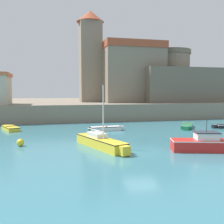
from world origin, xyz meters
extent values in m
plane|color=teal|center=(0.00, 0.00, 0.00)|extent=(200.00, 200.00, 0.00)
cube|color=gray|center=(0.00, 38.83, 1.29)|extent=(120.00, 40.00, 2.57)
cube|color=yellow|center=(-2.66, 2.26, 0.38)|extent=(3.19, 6.13, 0.77)
cube|color=yellow|center=(-1.57, -0.86, 0.38)|extent=(0.85, 0.77, 0.65)
cube|color=black|center=(-2.66, 2.26, 0.73)|extent=(3.23, 6.19, 0.07)
cylinder|color=silver|center=(-2.51, 1.83, 2.87)|extent=(0.10, 0.10, 4.21)
cylinder|color=silver|center=(-2.91, 2.98, 1.32)|extent=(0.98, 2.60, 0.08)
cube|color=silver|center=(-2.86, 2.83, 0.95)|extent=(1.44, 2.01, 0.36)
cube|color=white|center=(-0.36, 10.91, 0.25)|extent=(3.49, 1.28, 0.49)
cube|color=white|center=(1.58, 11.05, 0.25)|extent=(0.51, 0.60, 0.42)
cube|color=black|center=(-0.36, 10.91, 0.45)|extent=(3.53, 1.30, 0.07)
cube|color=#997F5B|center=(-0.36, 10.91, 0.53)|extent=(0.26, 0.89, 0.08)
cube|color=black|center=(-2.19, 10.78, 0.30)|extent=(0.21, 0.21, 0.36)
cube|color=black|center=(13.11, 9.89, 0.21)|extent=(0.64, 0.74, 0.36)
cube|color=#237A4C|center=(9.94, 10.91, 0.24)|extent=(2.92, 3.60, 0.48)
cube|color=#237A4C|center=(8.84, 9.21, 0.24)|extent=(0.85, 0.81, 0.41)
cube|color=white|center=(9.94, 10.91, 0.44)|extent=(2.95, 3.64, 0.07)
cube|color=#997F5B|center=(9.94, 10.91, 0.52)|extent=(0.96, 0.72, 0.08)
cube|color=yellow|center=(-10.93, 13.85, 0.23)|extent=(2.40, 3.63, 0.45)
cube|color=yellow|center=(-11.65, 15.70, 0.23)|extent=(0.84, 0.77, 0.39)
cube|color=black|center=(-10.93, 13.85, 0.41)|extent=(2.42, 3.67, 0.07)
cube|color=#997F5B|center=(-10.93, 13.85, 0.49)|extent=(1.06, 0.57, 0.08)
cube|color=red|center=(4.64, -0.75, 0.43)|extent=(4.92, 2.85, 0.85)
cube|color=white|center=(4.64, -0.75, 0.81)|extent=(4.97, 2.88, 0.07)
cube|color=silver|center=(4.86, -0.81, 1.12)|extent=(1.90, 1.62, 0.54)
cube|color=#2D333D|center=(4.86, -0.81, 1.43)|extent=(2.06, 1.74, 0.08)
cylinder|color=black|center=(4.86, -0.81, 1.92)|extent=(0.04, 0.04, 0.90)
sphere|color=yellow|center=(-8.94, 4.36, 0.30)|extent=(0.59, 0.59, 0.59)
cube|color=gray|center=(8.00, 31.92, 7.22)|extent=(10.42, 16.95, 9.29)
cube|color=#9E472D|center=(8.00, 31.92, 12.47)|extent=(10.63, 17.29, 1.20)
cube|color=gray|center=(0.91, 29.38, 9.71)|extent=(3.77, 3.77, 14.27)
cone|color=#9E472D|center=(0.91, 29.38, 17.84)|extent=(4.90, 4.90, 2.00)
cube|color=#685E4F|center=(16.00, 27.93, 5.55)|extent=(13.69, 13.69, 5.95)
cylinder|color=gray|center=(16.00, 27.93, 6.98)|extent=(7.00, 7.00, 8.82)
cylinder|color=#685E4F|center=(16.00, 27.93, 11.80)|extent=(7.36, 7.36, 0.80)
camera|label=1|loc=(-6.67, -18.03, 4.49)|focal=42.00mm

